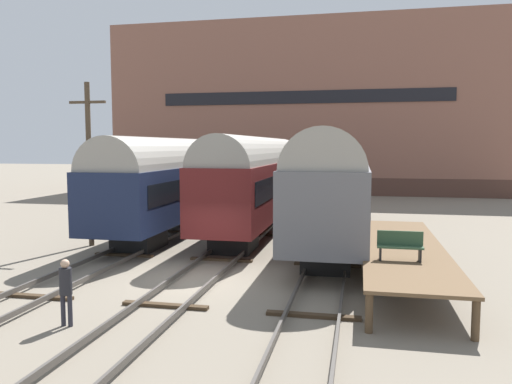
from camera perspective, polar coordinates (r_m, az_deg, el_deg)
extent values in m
plane|color=slate|center=(17.83, -6.65, -9.97)|extent=(200.00, 200.00, 0.00)
cube|color=#4C4742|center=(19.91, -20.64, -8.12)|extent=(0.08, 60.00, 0.16)
cube|color=#4C4742|center=(19.19, -16.98, -8.51)|extent=(0.08, 60.00, 0.16)
cube|color=#3D2D1E|center=(17.15, -24.03, -10.84)|extent=(2.60, 0.24, 0.10)
cube|color=#3D2D1E|center=(22.13, -14.86, -6.97)|extent=(2.60, 0.24, 0.10)
cube|color=#3D2D1E|center=(27.52, -9.24, -4.47)|extent=(2.60, 0.24, 0.10)
cube|color=#3D2D1E|center=(33.12, -5.51, -2.77)|extent=(2.60, 0.24, 0.10)
cube|color=#3D2D1E|center=(38.84, -2.88, -1.57)|extent=(2.60, 0.24, 0.10)
cube|color=#3D2D1E|center=(44.64, -0.93, -0.67)|extent=(2.60, 0.24, 0.10)
cube|color=#4C4742|center=(18.01, -8.85, -9.24)|extent=(0.08, 60.00, 0.16)
cube|color=#4C4742|center=(17.57, -4.40, -9.57)|extent=(0.08, 60.00, 0.16)
cube|color=#3D2D1E|center=(15.12, -10.34, -12.63)|extent=(2.60, 0.24, 0.10)
cube|color=#3D2D1E|center=(20.59, -3.99, -7.72)|extent=(2.60, 0.24, 0.10)
cube|color=#3D2D1E|center=(26.30, -0.42, -4.85)|extent=(2.60, 0.24, 0.10)
cube|color=#3D2D1E|center=(32.12, 1.85, -3.01)|extent=(2.60, 0.24, 0.10)
cube|color=#3D2D1E|center=(37.99, 3.42, -1.72)|extent=(2.60, 0.24, 0.10)
cube|color=#3D2D1E|center=(43.89, 4.56, -0.79)|extent=(2.60, 0.24, 0.10)
cube|color=#4C4742|center=(17.02, 5.06, -10.06)|extent=(0.08, 60.00, 0.16)
cube|color=#4C4742|center=(16.92, 9.97, -10.22)|extent=(0.08, 60.00, 0.16)
cube|color=#3D2D1E|center=(14.13, 6.56, -13.87)|extent=(2.60, 0.24, 0.10)
cube|color=#3D2D1E|center=(19.89, 8.17, -8.23)|extent=(2.60, 0.24, 0.10)
cube|color=#3D2D1E|center=(25.75, 9.03, -5.14)|extent=(2.60, 0.24, 0.10)
cube|color=#3D2D1E|center=(31.67, 9.56, -3.20)|extent=(2.60, 0.24, 0.10)
cube|color=#3D2D1E|center=(37.61, 9.93, -1.87)|extent=(2.60, 0.24, 0.10)
cube|color=#3D2D1E|center=(43.57, 10.19, -0.90)|extent=(2.60, 0.24, 0.10)
cube|color=black|center=(34.47, -4.78, -1.70)|extent=(1.80, 2.40, 1.00)
cube|color=black|center=(23.44, -13.14, -5.12)|extent=(1.80, 2.40, 1.00)
cube|color=#192342|center=(28.66, -8.21, 0.51)|extent=(3.07, 18.31, 2.64)
cube|color=black|center=(28.64, -8.21, 1.14)|extent=(3.11, 16.85, 0.95)
cylinder|color=gray|center=(28.59, -8.24, 3.14)|extent=(2.92, 17.94, 2.92)
cube|color=black|center=(33.13, 2.19, -1.97)|extent=(1.80, 2.40, 1.00)
cube|color=black|center=(22.50, -2.52, -5.42)|extent=(1.80, 2.40, 1.00)
cube|color=#5B1919|center=(27.56, 0.29, 0.55)|extent=(2.87, 16.90, 2.81)
cube|color=black|center=(27.53, 0.29, 1.25)|extent=(2.91, 15.55, 1.01)
cylinder|color=gray|center=(27.48, 0.29, 3.48)|extent=(2.73, 16.56, 2.73)
cube|color=black|center=(31.33, 9.55, -2.45)|extent=(1.80, 2.40, 1.00)
cube|color=black|center=(19.38, 8.10, -7.22)|extent=(1.80, 2.40, 1.00)
cube|color=slate|center=(25.08, 9.07, 0.08)|extent=(3.06, 18.69, 2.87)
cube|color=black|center=(25.06, 9.08, 0.87)|extent=(3.10, 17.19, 1.03)
cylinder|color=gray|center=(25.00, 9.11, 3.36)|extent=(2.90, 18.31, 2.90)
cube|color=brown|center=(18.74, 16.38, -6.06)|extent=(2.80, 12.00, 0.10)
cylinder|color=brown|center=(13.16, 12.79, -13.34)|extent=(0.20, 0.20, 1.01)
cylinder|color=brown|center=(13.44, 23.82, -13.26)|extent=(0.20, 0.20, 1.01)
cylinder|color=brown|center=(24.53, 12.35, -4.63)|extent=(0.20, 0.20, 1.01)
cylinder|color=brown|center=(24.69, 18.18, -4.71)|extent=(0.20, 0.20, 1.01)
cylinder|color=brown|center=(18.79, 12.50, -7.67)|extent=(0.20, 0.20, 1.01)
cylinder|color=brown|center=(19.00, 20.14, -7.73)|extent=(0.20, 0.20, 1.01)
cube|color=#2D4C33|center=(16.24, 16.15, -6.06)|extent=(1.40, 0.40, 0.06)
cube|color=#2D4C33|center=(16.36, 16.13, -5.07)|extent=(1.40, 0.06, 0.45)
cube|color=black|center=(16.25, 14.02, -6.83)|extent=(0.06, 0.40, 0.40)
cube|color=black|center=(16.34, 18.22, -6.87)|extent=(0.06, 0.40, 0.40)
cylinder|color=#282833|center=(14.25, -21.18, -12.47)|extent=(0.12, 0.12, 0.84)
cylinder|color=#282833|center=(14.14, -20.48, -12.58)|extent=(0.12, 0.12, 0.84)
cylinder|color=#232328|center=(13.98, -20.93, -9.51)|extent=(0.32, 0.32, 0.70)
sphere|color=tan|center=(13.87, -21.00, -7.66)|extent=(0.23, 0.23, 0.23)
cylinder|color=#473828|center=(24.46, -18.51, 2.95)|extent=(0.24, 0.24, 7.60)
cube|color=#473828|center=(24.53, -18.71, 9.70)|extent=(1.80, 0.12, 0.12)
cube|color=#4F342A|center=(53.27, 5.88, 1.13)|extent=(39.32, 10.23, 1.69)
cube|color=brown|center=(53.33, 5.97, 10.21)|extent=(39.32, 10.23, 15.20)
cube|color=black|center=(48.21, 5.33, 10.75)|extent=(27.53, 0.10, 1.20)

